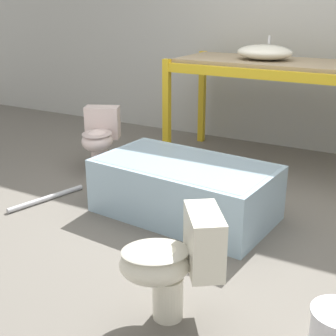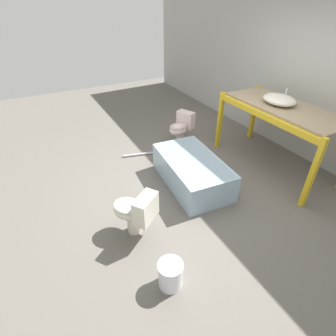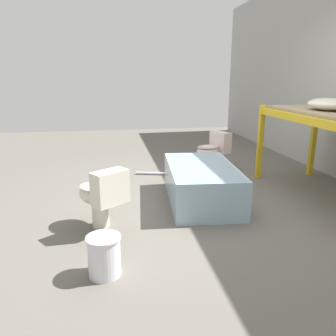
% 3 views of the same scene
% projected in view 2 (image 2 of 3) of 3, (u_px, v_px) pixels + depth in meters
% --- Properties ---
extents(ground_plane, '(12.00, 12.00, 0.00)m').
position_uv_depth(ground_plane, '(205.00, 183.00, 4.24)').
color(ground_plane, '#666059').
extents(warehouse_wall_rear, '(10.80, 0.08, 3.20)m').
position_uv_depth(warehouse_wall_rear, '(322.00, 66.00, 4.18)').
color(warehouse_wall_rear, '#ADADA8').
rests_on(warehouse_wall_rear, ground_plane).
extents(shelving_rack, '(2.07, 0.94, 1.09)m').
position_uv_depth(shelving_rack, '(283.00, 115.00, 4.19)').
color(shelving_rack, gold).
rests_on(shelving_rack, ground_plane).
extents(sink_basin, '(0.55, 0.44, 0.23)m').
position_uv_depth(sink_basin, '(279.00, 100.00, 4.13)').
color(sink_basin, silver).
rests_on(sink_basin, shelving_rack).
extents(bathtub_main, '(1.46, 0.90, 0.45)m').
position_uv_depth(bathtub_main, '(192.00, 170.00, 4.11)').
color(bathtub_main, '#99B7CC').
rests_on(bathtub_main, ground_plane).
extents(toilet_near, '(0.52, 0.62, 0.63)m').
position_uv_depth(toilet_near, '(181.00, 127.00, 5.17)').
color(toilet_near, silver).
rests_on(toilet_near, ground_plane).
extents(toilet_far, '(0.63, 0.58, 0.63)m').
position_uv_depth(toilet_far, '(135.00, 211.00, 3.18)').
color(toilet_far, silver).
rests_on(toilet_far, ground_plane).
extents(bucket_white, '(0.27, 0.27, 0.32)m').
position_uv_depth(bucket_white, '(170.00, 274.00, 2.68)').
color(bucket_white, silver).
rests_on(bucket_white, ground_plane).
extents(loose_pipe, '(0.23, 0.72, 0.04)m').
position_uv_depth(loose_pipe, '(143.00, 154.00, 4.97)').
color(loose_pipe, '#B7B7BC').
rests_on(loose_pipe, ground_plane).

